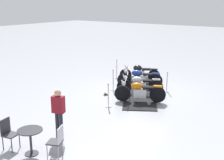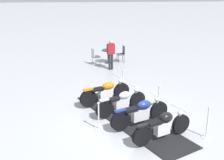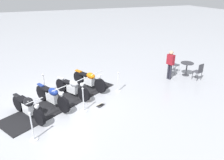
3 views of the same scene
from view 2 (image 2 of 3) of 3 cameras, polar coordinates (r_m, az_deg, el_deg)
name	(u,v)px [view 2 (image 2 of 3)]	position (r m, az deg, el deg)	size (l,w,h in m)	color
ground_plane	(130,120)	(11.90, 3.25, -7.03)	(80.00, 80.00, 0.00)	#A8AAB2
display_platform	(130,119)	(11.89, 3.25, -6.96)	(5.67, 1.45, 0.03)	black
motorcycle_black	(163,125)	(10.49, 9.06, -7.99)	(1.18, 2.06, 0.98)	black
motorcycle_navy	(141,112)	(11.27, 5.17, -5.72)	(1.17, 2.14, 1.05)	black
motorcycle_chrome	(122,102)	(12.13, 1.82, -3.87)	(1.22, 1.97, 1.02)	black
motorcycle_copper	(106,92)	(13.01, -1.10, -2.13)	(1.22, 2.06, 1.04)	black
stanchion_right_mid	(158,103)	(12.51, 8.26, -4.02)	(0.32, 0.32, 1.09)	silver
stanchion_right_front	(207,127)	(10.99, 16.55, -7.94)	(0.29, 0.29, 1.12)	silver
stanchion_left_mid	(99,120)	(11.08, -2.38, -7.11)	(0.30, 0.30, 1.02)	silver
stanchion_right_rear	(123,84)	(14.26, 1.95, -0.72)	(0.29, 0.29, 1.04)	silver
info_placard	(151,102)	(13.31, 7.02, -3.87)	(0.40, 0.35, 0.18)	#333338
cafe_table	(108,53)	(18.51, -0.71, 4.78)	(0.73, 0.73, 0.77)	#2D2D33
cafe_chair_near_table	(122,53)	(18.71, 1.76, 4.83)	(0.47, 0.47, 0.95)	#2D2D33
cafe_chair_across_table	(95,56)	(18.19, -3.07, 4.36)	(0.52, 0.52, 0.95)	#B7B7BC
bystander_person	(111,52)	(17.18, -0.21, 5.02)	(0.33, 0.45, 1.65)	#23232D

